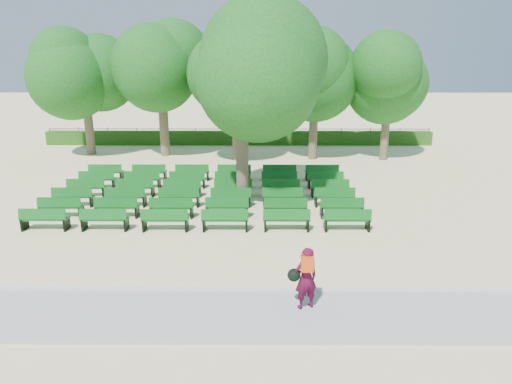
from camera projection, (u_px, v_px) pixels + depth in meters
ground at (224, 212)px, 17.64m from camera, size 120.00×120.00×0.00m
paving at (201, 315)px, 10.54m from camera, size 30.00×2.20×0.06m
curb at (207, 290)px, 11.64m from camera, size 30.00×0.12×0.10m
hedge at (239, 138)px, 30.93m from camera, size 26.00×0.70×0.90m
fence at (239, 143)px, 31.44m from camera, size 26.00×0.10×1.02m
tree_line at (236, 157)px, 27.22m from camera, size 21.80×6.80×7.04m
bench_array at (207, 199)px, 18.95m from camera, size 1.63×0.59×1.01m
tree_among at (242, 86)px, 17.12m from camera, size 5.05×5.05×7.01m
person at (305, 277)px, 10.58m from camera, size 0.76×0.54×1.53m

